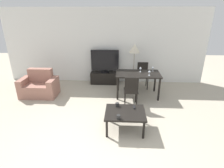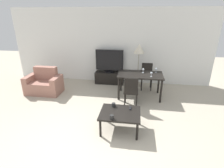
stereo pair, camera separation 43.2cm
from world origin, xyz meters
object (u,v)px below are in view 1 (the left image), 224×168
at_px(tv, 105,61).
at_px(dining_chair_near, 131,90).
at_px(cup_colored_far, 118,117).
at_px(tv_stand, 105,78).
at_px(dining_chair_far, 143,74).
at_px(cup_white_near, 117,105).
at_px(wine_glass_center, 141,69).
at_px(wine_glass_left, 153,68).
at_px(wine_glass_right, 149,72).
at_px(armchair, 40,87).
at_px(dining_table, 138,76).
at_px(remote_primary, 134,107).
at_px(coffee_table, 125,114).
at_px(floor_lamp, 135,50).

xyz_separation_m(tv, dining_chair_near, (0.88, -1.72, -0.37)).
bearing_deg(tv, cup_colored_far, -79.90).
bearing_deg(tv_stand, dining_chair_far, -12.20).
relative_size(cup_white_near, wine_glass_center, 0.61).
distance_m(cup_colored_far, wine_glass_left, 2.61).
xyz_separation_m(cup_white_near, wine_glass_right, (0.92, 1.40, 0.36)).
height_order(armchair, wine_glass_left, wine_glass_left).
height_order(cup_white_near, wine_glass_center, wine_glass_center).
xyz_separation_m(armchair, wine_glass_right, (3.44, -0.03, 0.55)).
bearing_deg(wine_glass_center, dining_table, -124.00).
relative_size(remote_primary, cup_white_near, 1.69).
xyz_separation_m(armchair, dining_table, (3.12, 0.17, 0.36)).
bearing_deg(remote_primary, armchair, 153.21).
height_order(remote_primary, wine_glass_left, wine_glass_left).
height_order(cup_white_near, cup_colored_far, cup_colored_far).
height_order(tv, dining_chair_far, tv).
bearing_deg(cup_colored_far, coffee_table, 63.02).
bearing_deg(tv_stand, wine_glass_center, -36.13).
bearing_deg(wine_glass_center, wine_glass_left, 14.07).
xyz_separation_m(armchair, wine_glass_center, (3.21, 0.30, 0.55)).
bearing_deg(coffee_table, wine_glass_left, 66.27).
height_order(floor_lamp, wine_glass_right, floor_lamp).
bearing_deg(tv, remote_primary, -70.99).
height_order(tv_stand, remote_primary, remote_primary).
bearing_deg(wine_glass_center, coffee_table, -104.43).
xyz_separation_m(dining_chair_far, remote_primary, (-0.45, -2.36, -0.04)).
bearing_deg(dining_table, wine_glass_right, -32.52).
xyz_separation_m(dining_chair_near, dining_chair_far, (0.48, 1.43, 0.00)).
bearing_deg(dining_chair_near, armchair, 169.30).
relative_size(wine_glass_left, wine_glass_center, 1.00).
bearing_deg(armchair, dining_chair_far, 14.77).
bearing_deg(coffee_table, remote_primary, 43.61).
relative_size(tv_stand, wine_glass_right, 7.30).
bearing_deg(wine_glass_center, cup_colored_far, -106.11).
xyz_separation_m(floor_lamp, wine_glass_left, (0.56, -0.68, -0.46)).
relative_size(wine_glass_left, wine_glass_right, 1.00).
relative_size(remote_primary, wine_glass_left, 1.03).
relative_size(armchair, tv_stand, 1.05).
xyz_separation_m(tv, dining_table, (1.12, -1.01, -0.20)).
bearing_deg(floor_lamp, armchair, -160.50).
xyz_separation_m(tv, wine_glass_left, (1.61, -0.78, -0.01)).
bearing_deg(wine_glass_right, cup_white_near, -123.24).
bearing_deg(armchair, tv, 30.50).
relative_size(armchair, dining_chair_near, 1.26).
bearing_deg(armchair, cup_colored_far, -37.39).
height_order(tv_stand, coffee_table, coffee_table).
bearing_deg(cup_white_near, dining_table, 69.46).
height_order(dining_chair_near, wine_glass_center, wine_glass_center).
relative_size(tv_stand, cup_white_near, 11.99).
distance_m(floor_lamp, cup_white_near, 2.70).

